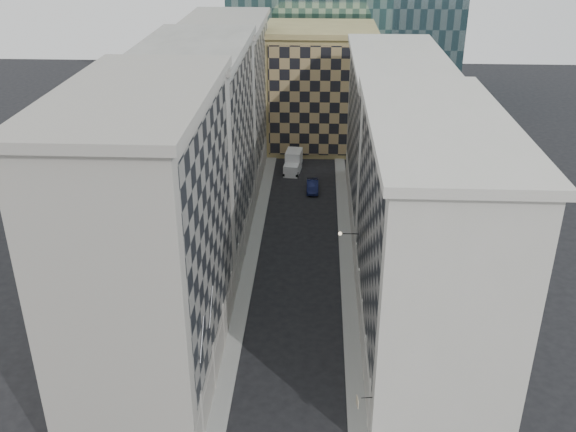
% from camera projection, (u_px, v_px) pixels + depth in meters
% --- Properties ---
extents(sidewalk_west, '(1.50, 100.00, 0.15)m').
position_uv_depth(sidewalk_west, '(252.00, 256.00, 71.10)').
color(sidewalk_west, gray).
rests_on(sidewalk_west, ground).
extents(sidewalk_east, '(1.50, 100.00, 0.15)m').
position_uv_depth(sidewalk_east, '(346.00, 258.00, 70.64)').
color(sidewalk_east, gray).
rests_on(sidewalk_east, ground).
extents(bldg_left_a, '(10.80, 22.80, 23.70)m').
position_uv_depth(bldg_left_a, '(150.00, 242.00, 49.15)').
color(bldg_left_a, '#A59D94').
rests_on(bldg_left_a, ground).
extents(bldg_left_b, '(10.80, 22.80, 22.70)m').
position_uv_depth(bldg_left_b, '(200.00, 150.00, 69.17)').
color(bldg_left_b, gray).
rests_on(bldg_left_b, ground).
extents(bldg_left_c, '(10.80, 22.80, 21.70)m').
position_uv_depth(bldg_left_c, '(227.00, 100.00, 89.18)').
color(bldg_left_c, '#A59D94').
rests_on(bldg_left_c, ground).
extents(bldg_right_a, '(10.80, 26.80, 20.70)m').
position_uv_depth(bldg_right_a, '(426.00, 241.00, 52.45)').
color(bldg_right_a, beige).
rests_on(bldg_right_a, ground).
extents(bldg_right_b, '(10.80, 28.80, 19.70)m').
position_uv_depth(bldg_right_b, '(393.00, 139.00, 76.95)').
color(bldg_right_b, beige).
rests_on(bldg_right_b, ground).
extents(tan_block, '(16.80, 14.80, 18.80)m').
position_uv_depth(tan_block, '(320.00, 87.00, 100.83)').
color(tan_block, '#A18D55').
rests_on(tan_block, ground).
extents(flagpoles_left, '(0.10, 6.33, 2.33)m').
position_uv_depth(flagpoles_left, '(207.00, 323.00, 46.09)').
color(flagpoles_left, gray).
rests_on(flagpoles_left, ground).
extents(bracket_lamp, '(1.98, 0.36, 0.36)m').
position_uv_depth(bracket_lamp, '(342.00, 234.00, 62.62)').
color(bracket_lamp, black).
rests_on(bracket_lamp, ground).
extents(box_truck, '(2.73, 5.54, 2.93)m').
position_uv_depth(box_truck, '(293.00, 163.00, 93.72)').
color(box_truck, silver).
rests_on(box_truck, ground).
extents(dark_car, '(1.62, 4.52, 1.48)m').
position_uv_depth(dark_car, '(313.00, 186.00, 87.26)').
color(dark_car, '#10163D').
rests_on(dark_car, ground).
extents(shop_sign, '(1.10, 0.70, 0.78)m').
position_uv_depth(shop_sign, '(358.00, 401.00, 44.72)').
color(shop_sign, black).
rests_on(shop_sign, ground).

